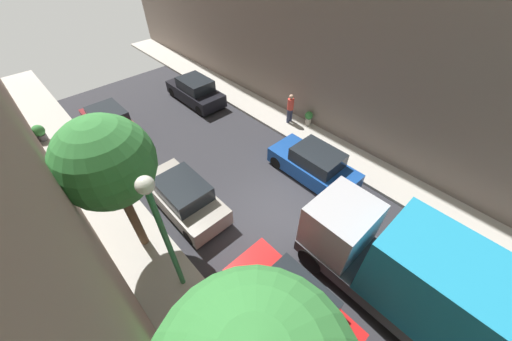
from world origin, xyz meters
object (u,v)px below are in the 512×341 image
object	(u,v)px
parked_car_left_3	(110,123)
lamp_post	(160,223)
potted_plant_0	(309,117)
potted_plant_1	(39,132)
delivery_truck	(419,281)
parked_car_right_2	(314,165)
parked_car_right_3	(195,91)
parked_car_left_2	(184,197)
street_tree_0	(107,163)
pedestrian	(290,108)
parked_car_left_1	(290,304)

from	to	relation	value
parked_car_left_3	lamp_post	bearing A→B (deg)	-100.70
lamp_post	potted_plant_0	bearing A→B (deg)	16.61
potted_plant_1	delivery_truck	bearing A→B (deg)	-71.42
parked_car_right_2	parked_car_right_3	world-z (taller)	same
parked_car_left_3	parked_car_right_2	bearing A→B (deg)	-61.02
parked_car_left_2	potted_plant_1	bearing A→B (deg)	108.61
street_tree_0	parked_car_right_3	bearing A→B (deg)	45.04
parked_car_right_2	parked_car_right_3	size ratio (longest dim) A/B	1.00
parked_car_right_3	pedestrian	distance (m)	6.33
potted_plant_0	lamp_post	distance (m)	11.17
parked_car_right_2	lamp_post	distance (m)	7.80
parked_car_left_3	potted_plant_1	distance (m)	3.59
potted_plant_0	delivery_truck	bearing A→B (deg)	-124.38
parked_car_left_3	parked_car_right_2	world-z (taller)	same
parked_car_left_2	parked_car_right_3	xyz separation A→B (m)	(5.40, 7.09, 0.00)
delivery_truck	pedestrian	size ratio (longest dim) A/B	3.84
parked_car_left_3	street_tree_0	size ratio (longest dim) A/B	0.78
parked_car_left_2	parked_car_left_3	xyz separation A→B (m)	(0.00, 7.32, 0.00)
parked_car_right_3	potted_plant_0	size ratio (longest dim) A/B	5.23
lamp_post	pedestrian	bearing A→B (deg)	22.28
parked_car_left_2	delivery_truck	distance (m)	8.56
delivery_truck	parked_car_left_3	bearing A→B (deg)	99.96
potted_plant_0	parked_car_left_2	bearing A→B (deg)	-177.63
potted_plant_0	potted_plant_1	bearing A→B (deg)	142.64
delivery_truck	pedestrian	distance (m)	10.68
parked_car_right_2	street_tree_0	bearing A→B (deg)	164.97
parked_car_left_1	potted_plant_0	xyz separation A→B (m)	(8.45, 6.15, -0.12)
parked_car_left_2	delivery_truck	xyz separation A→B (m)	(2.70, -8.05, 1.07)
potted_plant_1	parked_car_right_2	bearing A→B (deg)	-53.78
parked_car_left_2	pedestrian	bearing A→B (deg)	9.13
parked_car_left_2	parked_car_right_2	distance (m)	5.92
parked_car_left_1	lamp_post	bearing A→B (deg)	121.77
parked_car_left_3	pedestrian	world-z (taller)	pedestrian
delivery_truck	parked_car_right_3	bearing A→B (deg)	79.89
potted_plant_0	lamp_post	size ratio (longest dim) A/B	0.16
pedestrian	potted_plant_1	size ratio (longest dim) A/B	1.93
potted_plant_0	potted_plant_1	world-z (taller)	potted_plant_1
lamp_post	parked_car_right_3	bearing A→B (deg)	53.39
parked_car_right_3	street_tree_0	bearing A→B (deg)	-134.96
parked_car_left_3	parked_car_left_1	bearing A→B (deg)	-90.00
parked_car_left_2	street_tree_0	xyz separation A→B (m)	(-2.09, -0.42, 3.40)
parked_car_left_2	potted_plant_1	distance (m)	9.66
parked_car_right_2	potted_plant_0	size ratio (longest dim) A/B	5.23
potted_plant_1	lamp_post	bearing A→B (deg)	-84.33
parked_car_left_2	pedestrian	world-z (taller)	pedestrian
parked_car_left_1	potted_plant_0	bearing A→B (deg)	36.08
delivery_truck	potted_plant_0	world-z (taller)	delivery_truck
parked_car_left_1	lamp_post	world-z (taller)	lamp_post
parked_car_right_3	delivery_truck	size ratio (longest dim) A/B	0.64
street_tree_0	potted_plant_1	size ratio (longest dim) A/B	6.05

